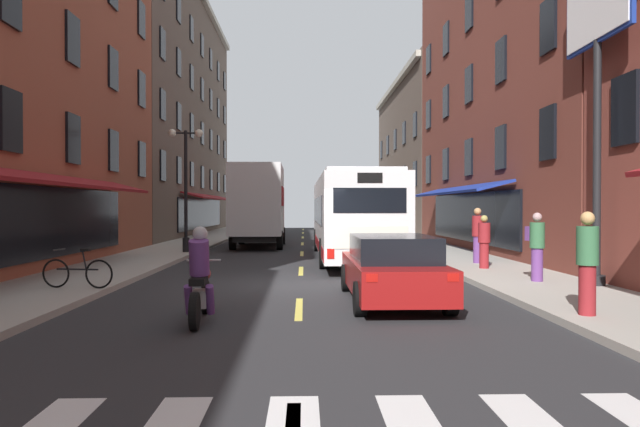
% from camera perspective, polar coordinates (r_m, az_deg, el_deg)
% --- Properties ---
extents(ground_plane, '(34.80, 80.00, 0.10)m').
position_cam_1_polar(ground_plane, '(14.59, -2.02, -7.41)').
color(ground_plane, '#28282B').
extents(lane_centre_dashes, '(0.14, 73.90, 0.01)m').
position_cam_1_polar(lane_centre_dashes, '(14.34, -2.03, -7.33)').
color(lane_centre_dashes, '#DBCC4C').
rests_on(lane_centre_dashes, ground).
extents(sidewalk_left, '(3.00, 80.00, 0.14)m').
position_cam_1_polar(sidewalk_left, '(15.76, -24.15, -6.42)').
color(sidewalk_left, '#A39E93').
rests_on(sidewalk_left, ground).
extents(sidewalk_right, '(3.00, 80.00, 0.14)m').
position_cam_1_polar(sidewalk_right, '(15.68, 20.22, -6.44)').
color(sidewalk_right, '#A39E93').
rests_on(sidewalk_right, ground).
extents(billboard_sign, '(0.40, 2.92, 7.55)m').
position_cam_1_polar(billboard_sign, '(15.31, 26.47, 15.48)').
color(billboard_sign, black).
rests_on(billboard_sign, sidewalk_right).
extents(transit_bus, '(2.70, 11.82, 3.18)m').
position_cam_1_polar(transit_bus, '(21.53, 3.17, -0.23)').
color(transit_bus, silver).
rests_on(transit_bus, ground).
extents(box_truck, '(2.53, 7.04, 3.99)m').
position_cam_1_polar(box_truck, '(27.96, -6.25, 0.68)').
color(box_truck, '#B21E19').
rests_on(box_truck, ground).
extents(sedan_near, '(1.90, 4.47, 1.40)m').
position_cam_1_polar(sedan_near, '(11.85, 7.35, -5.58)').
color(sedan_near, maroon).
rests_on(sedan_near, ground).
extents(sedan_mid, '(1.91, 4.33, 1.40)m').
position_cam_1_polar(sedan_mid, '(36.48, -5.16, -1.37)').
color(sedan_mid, silver).
rests_on(sedan_mid, ground).
extents(motorcycle_rider, '(0.62, 2.07, 1.66)m').
position_cam_1_polar(motorcycle_rider, '(9.98, -12.13, -6.76)').
color(motorcycle_rider, black).
rests_on(motorcycle_rider, ground).
extents(bicycle_near, '(1.70, 0.48, 0.91)m').
position_cam_1_polar(bicycle_near, '(14.00, -23.50, -5.52)').
color(bicycle_near, black).
rests_on(bicycle_near, sidewalk_left).
extents(pedestrian_near, '(0.39, 0.52, 1.72)m').
position_cam_1_polar(pedestrian_near, '(15.03, 21.23, -3.00)').
color(pedestrian_near, '#66387F').
rests_on(pedestrian_near, sidewalk_right).
extents(pedestrian_mid, '(0.36, 0.36, 1.61)m').
position_cam_1_polar(pedestrian_mid, '(17.68, 16.40, -2.73)').
color(pedestrian_mid, maroon).
rests_on(pedestrian_mid, sidewalk_right).
extents(pedestrian_far, '(0.36, 0.36, 1.78)m').
position_cam_1_polar(pedestrian_far, '(10.66, 25.61, -4.44)').
color(pedestrian_far, maroon).
rests_on(pedestrian_far, sidewalk_right).
extents(pedestrian_rear, '(0.36, 0.36, 1.83)m').
position_cam_1_polar(pedestrian_rear, '(19.30, 15.77, -2.06)').
color(pedestrian_rear, '#66387F').
rests_on(pedestrian_rear, sidewalk_right).
extents(street_lamp_twin, '(1.42, 0.32, 5.09)m').
position_cam_1_polar(street_lamp_twin, '(23.81, -13.53, 2.96)').
color(street_lamp_twin, black).
rests_on(street_lamp_twin, sidewalk_left).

